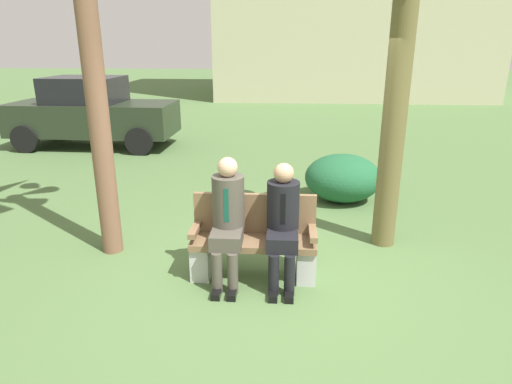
# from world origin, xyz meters

# --- Properties ---
(ground_plane) EXTENTS (80.00, 80.00, 0.00)m
(ground_plane) POSITION_xyz_m (0.00, 0.00, 0.00)
(ground_plane) COLOR #4E6D3C
(park_bench) EXTENTS (1.34, 0.44, 0.90)m
(park_bench) POSITION_xyz_m (-0.30, 0.23, 0.39)
(park_bench) COLOR brown
(park_bench) RESTS_ON ground
(seated_man_left) EXTENTS (0.34, 0.72, 1.34)m
(seated_man_left) POSITION_xyz_m (-0.57, 0.11, 0.75)
(seated_man_left) COLOR #4C473D
(seated_man_left) RESTS_ON ground
(seated_man_right) EXTENTS (0.34, 0.72, 1.29)m
(seated_man_right) POSITION_xyz_m (0.01, 0.11, 0.72)
(seated_man_right) COLOR black
(seated_man_right) RESTS_ON ground
(shrub_near_bench) EXTENTS (1.22, 1.11, 0.76)m
(shrub_near_bench) POSITION_xyz_m (0.95, 2.78, 0.38)
(shrub_near_bench) COLOR #215D36
(shrub_near_bench) RESTS_ON ground
(parked_car_near) EXTENTS (3.93, 1.77, 1.68)m
(parked_car_near) POSITION_xyz_m (-4.68, 6.37, 0.84)
(parked_car_near) COLOR #232D1E
(parked_car_near) RESTS_ON ground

